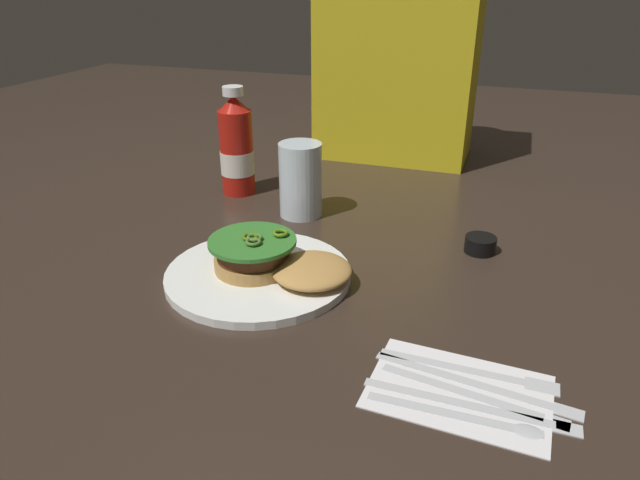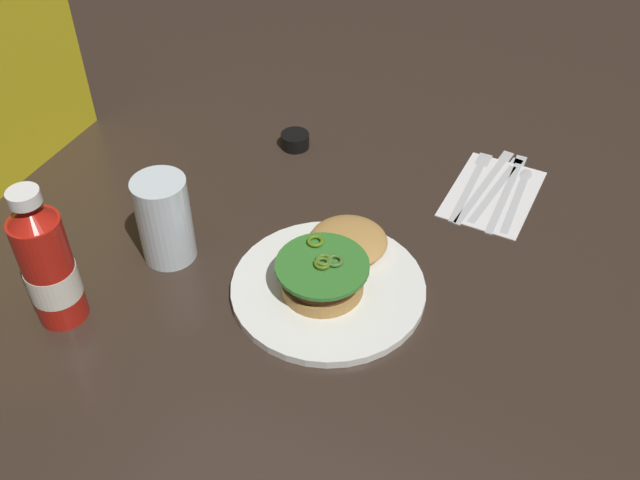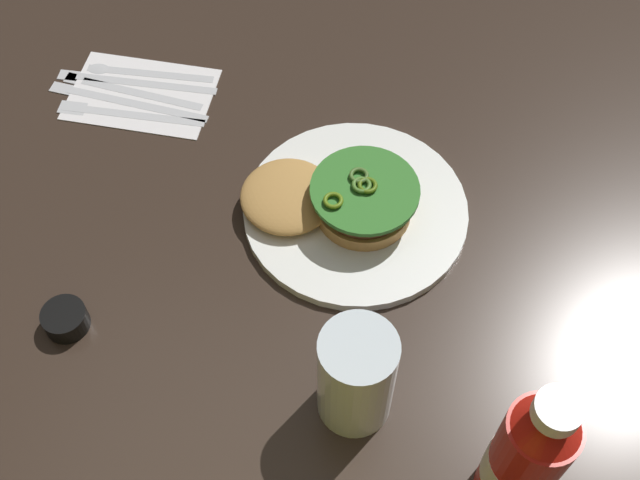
{
  "view_description": "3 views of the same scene",
  "coord_description": "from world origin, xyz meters",
  "px_view_note": "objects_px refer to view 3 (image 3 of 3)",
  "views": [
    {
      "loc": [
        0.29,
        -0.75,
        0.41
      ],
      "look_at": [
        0.05,
        -0.04,
        0.05
      ],
      "focal_mm": 32.18,
      "sensor_mm": 36.0,
      "label": 1
    },
    {
      "loc": [
        -0.66,
        -0.36,
        0.72
      ],
      "look_at": [
        -0.01,
        -0.08,
        0.07
      ],
      "focal_mm": 40.44,
      "sensor_mm": 36.0,
      "label": 2
    },
    {
      "loc": [
        -0.05,
        0.46,
        0.78
      ],
      "look_at": [
        0.01,
        -0.02,
        0.05
      ],
      "focal_mm": 44.59,
      "sensor_mm": 36.0,
      "label": 3
    }
  ],
  "objects_px": {
    "dinner_plate": "(355,211)",
    "napkin": "(142,94)",
    "water_glass": "(356,377)",
    "fork_utensil": "(118,112)",
    "spoon_utensil": "(130,70)",
    "burger_sandwich": "(335,199)",
    "table_knife": "(126,80)",
    "butter_knife": "(124,88)",
    "ketchup_bottle": "(526,457)",
    "steak_knife": "(117,98)",
    "condiment_cup": "(65,319)"
  },
  "relations": [
    {
      "from": "ketchup_bottle",
      "to": "water_glass",
      "type": "distance_m",
      "value": 0.17
    },
    {
      "from": "burger_sandwich",
      "to": "spoon_utensil",
      "type": "distance_m",
      "value": 0.37
    },
    {
      "from": "burger_sandwich",
      "to": "table_knife",
      "type": "bearing_deg",
      "value": -30.48
    },
    {
      "from": "table_knife",
      "to": "fork_utensil",
      "type": "height_order",
      "value": "same"
    },
    {
      "from": "burger_sandwich",
      "to": "table_knife",
      "type": "distance_m",
      "value": 0.36
    },
    {
      "from": "napkin",
      "to": "steak_knife",
      "type": "xyz_separation_m",
      "value": [
        0.03,
        0.02,
        0.0
      ]
    },
    {
      "from": "dinner_plate",
      "to": "napkin",
      "type": "distance_m",
      "value": 0.34
    },
    {
      "from": "burger_sandwich",
      "to": "water_glass",
      "type": "distance_m",
      "value": 0.24
    },
    {
      "from": "table_knife",
      "to": "burger_sandwich",
      "type": "bearing_deg",
      "value": 149.52
    },
    {
      "from": "table_knife",
      "to": "steak_knife",
      "type": "distance_m",
      "value": 0.03
    },
    {
      "from": "water_glass",
      "to": "fork_utensil",
      "type": "distance_m",
      "value": 0.5
    },
    {
      "from": "dinner_plate",
      "to": "butter_knife",
      "type": "bearing_deg",
      "value": -25.94
    },
    {
      "from": "butter_knife",
      "to": "spoon_utensil",
      "type": "bearing_deg",
      "value": -88.32
    },
    {
      "from": "dinner_plate",
      "to": "condiment_cup",
      "type": "height_order",
      "value": "condiment_cup"
    },
    {
      "from": "burger_sandwich",
      "to": "fork_utensil",
      "type": "relative_size",
      "value": 1.07
    },
    {
      "from": "dinner_plate",
      "to": "steak_knife",
      "type": "height_order",
      "value": "dinner_plate"
    },
    {
      "from": "dinner_plate",
      "to": "spoon_utensil",
      "type": "height_order",
      "value": "dinner_plate"
    },
    {
      "from": "dinner_plate",
      "to": "spoon_utensil",
      "type": "xyz_separation_m",
      "value": [
        0.33,
        -0.19,
        -0.0
      ]
    },
    {
      "from": "condiment_cup",
      "to": "fork_utensil",
      "type": "xyz_separation_m",
      "value": [
        0.03,
        -0.31,
        -0.01
      ]
    },
    {
      "from": "napkin",
      "to": "steak_knife",
      "type": "height_order",
      "value": "steak_knife"
    },
    {
      "from": "butter_knife",
      "to": "fork_utensil",
      "type": "xyz_separation_m",
      "value": [
        -0.0,
        0.04,
        0.0
      ]
    },
    {
      "from": "water_glass",
      "to": "steak_knife",
      "type": "relative_size",
      "value": 0.59
    },
    {
      "from": "dinner_plate",
      "to": "water_glass",
      "type": "relative_size",
      "value": 2.02
    },
    {
      "from": "dinner_plate",
      "to": "napkin",
      "type": "bearing_deg",
      "value": -27.17
    },
    {
      "from": "burger_sandwich",
      "to": "ketchup_bottle",
      "type": "distance_m",
      "value": 0.37
    },
    {
      "from": "table_knife",
      "to": "butter_knife",
      "type": "height_order",
      "value": "same"
    },
    {
      "from": "condiment_cup",
      "to": "butter_knife",
      "type": "xyz_separation_m",
      "value": [
        0.03,
        -0.35,
        -0.01
      ]
    },
    {
      "from": "dinner_plate",
      "to": "fork_utensil",
      "type": "relative_size",
      "value": 1.36
    },
    {
      "from": "steak_knife",
      "to": "fork_utensil",
      "type": "height_order",
      "value": "same"
    },
    {
      "from": "burger_sandwich",
      "to": "dinner_plate",
      "type": "bearing_deg",
      "value": -169.45
    },
    {
      "from": "spoon_utensil",
      "to": "steak_knife",
      "type": "xyz_separation_m",
      "value": [
        0.0,
        0.05,
        0.0
      ]
    },
    {
      "from": "table_knife",
      "to": "fork_utensil",
      "type": "distance_m",
      "value": 0.06
    },
    {
      "from": "napkin",
      "to": "table_knife",
      "type": "distance_m",
      "value": 0.03
    },
    {
      "from": "table_knife",
      "to": "water_glass",
      "type": "bearing_deg",
      "value": 130.51
    },
    {
      "from": "napkin",
      "to": "butter_knife",
      "type": "bearing_deg",
      "value": -9.13
    },
    {
      "from": "steak_knife",
      "to": "water_glass",
      "type": "bearing_deg",
      "value": 133.19
    },
    {
      "from": "napkin",
      "to": "spoon_utensil",
      "type": "xyz_separation_m",
      "value": [
        0.03,
        -0.04,
        0.0
      ]
    },
    {
      "from": "steak_knife",
      "to": "fork_utensil",
      "type": "distance_m",
      "value": 0.02
    },
    {
      "from": "table_knife",
      "to": "steak_knife",
      "type": "xyz_separation_m",
      "value": [
        0.0,
        0.03,
        0.0
      ]
    },
    {
      "from": "ketchup_bottle",
      "to": "napkin",
      "type": "relative_size",
      "value": 1.1
    },
    {
      "from": "dinner_plate",
      "to": "spoon_utensil",
      "type": "relative_size",
      "value": 1.49
    },
    {
      "from": "ketchup_bottle",
      "to": "water_glass",
      "type": "height_order",
      "value": "ketchup_bottle"
    },
    {
      "from": "water_glass",
      "to": "napkin",
      "type": "distance_m",
      "value": 0.52
    },
    {
      "from": "burger_sandwich",
      "to": "butter_knife",
      "type": "bearing_deg",
      "value": -28.34
    },
    {
      "from": "burger_sandwich",
      "to": "steak_knife",
      "type": "xyz_separation_m",
      "value": [
        0.31,
        -0.14,
        -0.03
      ]
    },
    {
      "from": "ketchup_bottle",
      "to": "fork_utensil",
      "type": "distance_m",
      "value": 0.66
    },
    {
      "from": "napkin",
      "to": "steak_knife",
      "type": "distance_m",
      "value": 0.03
    },
    {
      "from": "spoon_utensil",
      "to": "napkin",
      "type": "bearing_deg",
      "value": 124.51
    },
    {
      "from": "burger_sandwich",
      "to": "napkin",
      "type": "distance_m",
      "value": 0.32
    },
    {
      "from": "ketchup_bottle",
      "to": "condiment_cup",
      "type": "height_order",
      "value": "ketchup_bottle"
    }
  ]
}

